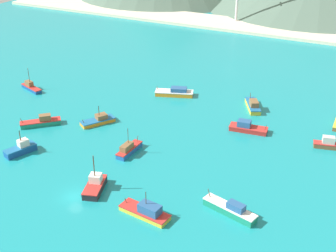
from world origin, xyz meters
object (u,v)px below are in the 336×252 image
Objects in this scene: fishing_boat_10 at (98,120)px; fishing_boat_8 at (21,149)px; fishing_boat_1 at (247,128)px; fishing_boat_11 at (175,92)px; fishing_boat_2 at (331,144)px; fishing_boat_6 at (129,149)px; fishing_boat_0 at (146,211)px; fishing_boat_12 at (95,185)px; fishing_boat_4 at (41,122)px; fishing_boat_7 at (231,209)px; fishing_boat_3 at (31,87)px; fishing_boat_5 at (253,105)px.

fishing_boat_8 is at bearing -109.20° from fishing_boat_10.
fishing_boat_1 is 26.15m from fishing_boat_11.
fishing_boat_6 reaches higher than fishing_boat_2.
fishing_boat_0 is at bearing -98.58° from fishing_boat_1.
fishing_boat_12 is at bearing -82.56° from fishing_boat_11.
fishing_boat_12 reaches higher than fishing_boat_10.
fishing_boat_12 is (26.31, -16.15, 0.14)m from fishing_boat_4.
fishing_boat_7 is (50.85, -11.64, 0.07)m from fishing_boat_4.
fishing_boat_3 reaches higher than fishing_boat_1.
fishing_boat_3 is (-55.31, 34.03, -0.11)m from fishing_boat_0.
fishing_boat_1 is at bearing 102.71° from fishing_boat_7.
fishing_boat_3 is at bearing -158.90° from fishing_boat_11.
fishing_boat_3 reaches higher than fishing_boat_11.
fishing_boat_4 is (16.96, -15.52, 0.05)m from fishing_boat_3.
fishing_boat_4 is 0.78× the size of fishing_boat_11.
fishing_boat_8 is (21.74, -27.50, 0.22)m from fishing_boat_3.
fishing_boat_10 reaches higher than fishing_boat_5.
fishing_boat_12 is (21.53, -4.17, -0.03)m from fishing_boat_8.
fishing_boat_5 is 38.66m from fishing_boat_10.
fishing_boat_6 reaches higher than fishing_boat_8.
fishing_boat_1 reaches higher than fishing_boat_11.
fishing_boat_0 reaches higher than fishing_boat_2.
fishing_boat_11 is at bearing 55.83° from fishing_boat_4.
fishing_boat_0 reaches higher than fishing_boat_1.
fishing_boat_11 is 1.43× the size of fishing_boat_12.
fishing_boat_12 is (14.98, -22.98, 0.26)m from fishing_boat_10.
fishing_boat_2 is 0.80× the size of fishing_boat_7.
fishing_boat_5 reaches higher than fishing_boat_11.
fishing_boat_1 is at bearing 81.42° from fishing_boat_0.
fishing_boat_5 is at bearing 86.32° from fishing_boat_0.
fishing_boat_3 is 73.05m from fishing_boat_7.
fishing_boat_2 is at bearing 2.68° from fishing_boat_3.
fishing_boat_3 is at bearing -165.20° from fishing_boat_5.
fishing_boat_11 is (20.30, 29.90, 0.01)m from fishing_boat_4.
fishing_boat_4 is 51.80m from fishing_boat_5.
fishing_boat_3 is 35.06m from fishing_boat_8.
fishing_boat_2 is 1.00× the size of fishing_boat_3.
fishing_boat_3 is 1.08× the size of fishing_boat_6.
fishing_boat_11 is (8.97, 23.07, 0.13)m from fishing_boat_10.
fishing_boat_0 is 1.12× the size of fishing_boat_4.
fishing_boat_3 reaches higher than fishing_boat_7.
fishing_boat_1 is at bearing 63.19° from fishing_boat_12.
fishing_boat_11 is at bearing 97.44° from fishing_boat_12.
fishing_boat_3 is 45.36m from fishing_boat_6.
fishing_boat_7 is at bearing -25.06° from fishing_boat_10.
fishing_boat_7 is at bearing -110.58° from fishing_boat_2.
fishing_boat_0 reaches higher than fishing_boat_7.
fishing_boat_10 is 27.43m from fishing_boat_12.
fishing_boat_4 is (-43.98, -18.82, -0.00)m from fishing_boat_1.
fishing_boat_8 is (-20.14, -10.07, 0.10)m from fishing_boat_6.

